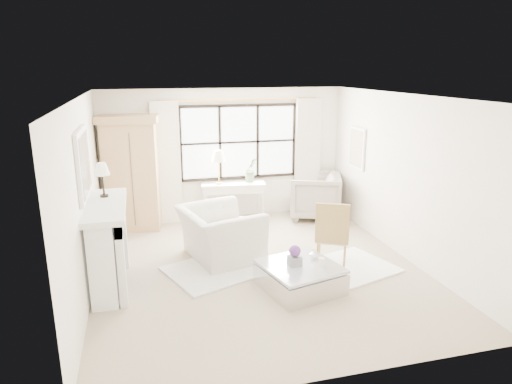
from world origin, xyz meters
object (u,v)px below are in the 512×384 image
console_table (233,201)px  coffee_table (300,277)px  club_armchair (220,234)px  armoire (132,172)px

console_table → coffee_table: console_table is taller
club_armchair → coffee_table: (0.91, -1.40, -0.25)m
console_table → club_armchair: club_armchair is taller
club_armchair → coffee_table: bearing=-161.4°
console_table → club_armchair: bearing=-100.1°
club_armchair → coffee_table: club_armchair is taller
armoire → coffee_table: (2.28, -3.29, -0.96)m
coffee_table → console_table: bearing=80.9°
armoire → club_armchair: armoire is taller
console_table → club_armchair: size_ratio=1.03×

